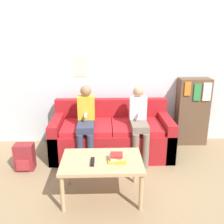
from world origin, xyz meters
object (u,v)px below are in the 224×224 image
at_px(person_left, 86,121).
at_px(backpack, 25,157).
at_px(bookshelf, 192,111).
at_px(person_right, 139,121).
at_px(tv_remote, 92,162).
at_px(coffee_table, 102,164).
at_px(couch, 112,136).

bearing_deg(person_left, backpack, -162.27).
relative_size(bookshelf, backpack, 3.00).
relative_size(person_right, tv_remote, 6.20).
relative_size(person_left, person_right, 1.02).
bearing_deg(bookshelf, coffee_table, -136.24).
bearing_deg(bookshelf, person_right, -150.90).
bearing_deg(bookshelf, backpack, -162.62).
relative_size(couch, person_left, 1.65).
height_order(tv_remote, backpack, tv_remote).
bearing_deg(couch, coffee_table, -97.56).
height_order(coffee_table, person_left, person_left).
height_order(person_left, backpack, person_left).
bearing_deg(person_right, tv_remote, -123.54).
distance_m(person_right, tv_remote, 1.13).
distance_m(coffee_table, person_left, 0.93).
bearing_deg(tv_remote, person_right, 56.83).
bearing_deg(coffee_table, person_left, 104.37).
xyz_separation_m(coffee_table, backpack, (-1.05, 0.62, -0.23)).
height_order(person_left, bookshelf, bookshelf).
distance_m(person_right, bookshelf, 1.09).
distance_m(tv_remote, bookshelf, 2.15).
bearing_deg(backpack, couch, 21.03).
bearing_deg(couch, tv_remote, -102.05).
height_order(person_left, tv_remote, person_left).
bearing_deg(backpack, tv_remote, -35.42).
height_order(person_left, person_right, person_left).
relative_size(couch, coffee_table, 2.00).
height_order(coffee_table, backpack, coffee_table).
bearing_deg(couch, bookshelf, 13.97).
height_order(tv_remote, bookshelf, bookshelf).
bearing_deg(person_left, person_right, -0.22).
relative_size(tv_remote, backpack, 0.47).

